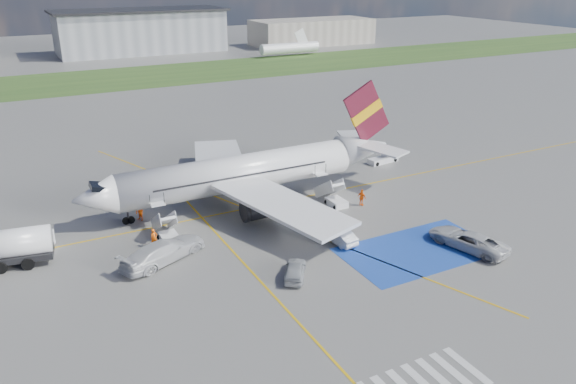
{
  "coord_description": "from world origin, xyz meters",
  "views": [
    {
      "loc": [
        -21.59,
        -38.72,
        24.0
      ],
      "look_at": [
        2.12,
        6.45,
        3.5
      ],
      "focal_mm": 35.0,
      "sensor_mm": 36.0,
      "label": 1
    }
  ],
  "objects_px": {
    "airliner": "(251,171)",
    "car_silver_a": "(295,270)",
    "van_white_a": "(468,237)",
    "car_silver_b": "(338,235)",
    "van_white_b": "(163,248)",
    "gpu_cart": "(41,240)",
    "belt_loader": "(383,160)"
  },
  "relations": [
    {
      "from": "airliner",
      "to": "van_white_a",
      "type": "relative_size",
      "value": 6.42
    },
    {
      "from": "van_white_b",
      "to": "car_silver_a",
      "type": "bearing_deg",
      "value": -156.15
    },
    {
      "from": "car_silver_a",
      "to": "van_white_b",
      "type": "distance_m",
      "value": 11.84
    },
    {
      "from": "gpu_cart",
      "to": "car_silver_a",
      "type": "relative_size",
      "value": 0.6
    },
    {
      "from": "belt_loader",
      "to": "van_white_a",
      "type": "xyz_separation_m",
      "value": [
        -7.84,
        -23.35,
        0.73
      ]
    },
    {
      "from": "car_silver_a",
      "to": "van_white_a",
      "type": "relative_size",
      "value": 0.72
    },
    {
      "from": "gpu_cart",
      "to": "belt_loader",
      "type": "height_order",
      "value": "gpu_cart"
    },
    {
      "from": "car_silver_a",
      "to": "car_silver_b",
      "type": "height_order",
      "value": "car_silver_b"
    },
    {
      "from": "gpu_cart",
      "to": "van_white_a",
      "type": "relative_size",
      "value": 0.43
    },
    {
      "from": "airliner",
      "to": "van_white_b",
      "type": "xyz_separation_m",
      "value": [
        -12.47,
        -9.08,
        -2.16
      ]
    },
    {
      "from": "gpu_cart",
      "to": "belt_loader",
      "type": "bearing_deg",
      "value": 29.88
    },
    {
      "from": "airliner",
      "to": "car_silver_b",
      "type": "xyz_separation_m",
      "value": [
        2.95,
        -13.18,
        -2.69
      ]
    },
    {
      "from": "car_silver_b",
      "to": "van_white_b",
      "type": "bearing_deg",
      "value": -22.4
    },
    {
      "from": "belt_loader",
      "to": "van_white_b",
      "type": "bearing_deg",
      "value": -165.29
    },
    {
      "from": "belt_loader",
      "to": "car_silver_b",
      "type": "distance_m",
      "value": 24.45
    },
    {
      "from": "belt_loader",
      "to": "van_white_a",
      "type": "distance_m",
      "value": 24.64
    },
    {
      "from": "gpu_cart",
      "to": "car_silver_b",
      "type": "bearing_deg",
      "value": -2.24
    },
    {
      "from": "airliner",
      "to": "car_silver_a",
      "type": "distance_m",
      "value": 17.57
    },
    {
      "from": "car_silver_b",
      "to": "gpu_cart",
      "type": "bearing_deg",
      "value": -32.62
    },
    {
      "from": "gpu_cart",
      "to": "car_silver_a",
      "type": "bearing_deg",
      "value": -17.45
    },
    {
      "from": "car_silver_a",
      "to": "van_white_b",
      "type": "relative_size",
      "value": 0.65
    },
    {
      "from": "airliner",
      "to": "gpu_cart",
      "type": "distance_m",
      "value": 22.01
    },
    {
      "from": "van_white_a",
      "to": "car_silver_b",
      "type": "bearing_deg",
      "value": -47.77
    },
    {
      "from": "van_white_b",
      "to": "van_white_a",
      "type": "bearing_deg",
      "value": -137.09
    },
    {
      "from": "airliner",
      "to": "car_silver_a",
      "type": "xyz_separation_m",
      "value": [
        -3.66,
        -16.97,
        -2.69
      ]
    },
    {
      "from": "car_silver_b",
      "to": "car_silver_a",
      "type": "bearing_deg",
      "value": 22.34
    },
    {
      "from": "car_silver_a",
      "to": "van_white_a",
      "type": "xyz_separation_m",
      "value": [
        16.5,
        -2.74,
        0.37
      ]
    },
    {
      "from": "belt_loader",
      "to": "car_silver_b",
      "type": "xyz_separation_m",
      "value": [
        -17.74,
        -16.82,
        0.36
      ]
    },
    {
      "from": "gpu_cart",
      "to": "belt_loader",
      "type": "distance_m",
      "value": 42.81
    },
    {
      "from": "car_silver_a",
      "to": "van_white_b",
      "type": "height_order",
      "value": "van_white_b"
    },
    {
      "from": "airliner",
      "to": "van_white_b",
      "type": "bearing_deg",
      "value": -143.96
    },
    {
      "from": "belt_loader",
      "to": "gpu_cart",
      "type": "bearing_deg",
      "value": -179.27
    }
  ]
}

